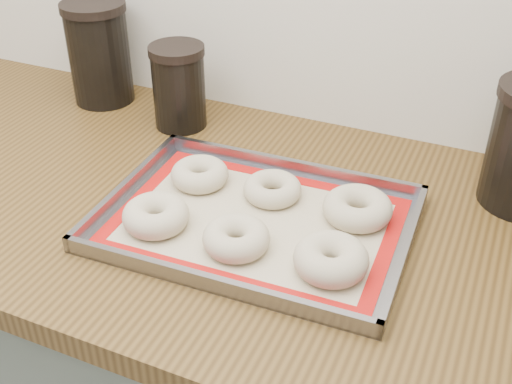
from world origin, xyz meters
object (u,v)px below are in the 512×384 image
at_px(baking_tray, 256,221).
at_px(bagel_front_mid, 236,238).
at_px(bagel_front_left, 156,215).
at_px(bagel_back_left, 200,174).
at_px(canister_mid, 179,86).
at_px(bagel_front_right, 331,259).
at_px(bagel_back_right, 358,208).
at_px(canister_left, 99,52).
at_px(bagel_back_mid, 272,189).

relative_size(baking_tray, bagel_front_mid, 4.86).
xyz_separation_m(bagel_front_left, bagel_back_left, (0.00, 0.13, -0.00)).
height_order(bagel_front_mid, canister_mid, canister_mid).
bearing_deg(baking_tray, bagel_back_left, 154.04).
bearing_deg(bagel_front_right, bagel_back_left, 155.01).
relative_size(bagel_back_right, canister_left, 0.52).
relative_size(bagel_back_right, canister_mid, 0.66).
bearing_deg(bagel_front_mid, bagel_back_left, 134.29).
xyz_separation_m(bagel_front_mid, canister_mid, (-0.26, 0.31, 0.06)).
distance_m(bagel_back_right, canister_mid, 0.44).
relative_size(baking_tray, canister_mid, 2.95).
distance_m(baking_tray, bagel_back_left, 0.14).
bearing_deg(bagel_front_mid, bagel_back_right, 45.70).
xyz_separation_m(baking_tray, bagel_back_mid, (-0.00, 0.07, 0.01)).
relative_size(bagel_back_left, bagel_back_right, 0.89).
relative_size(bagel_front_left, canister_left, 0.49).
distance_m(bagel_front_right, bagel_back_left, 0.30).
distance_m(bagel_front_mid, canister_mid, 0.41).
height_order(bagel_front_left, bagel_front_right, bagel_front_right).
bearing_deg(bagel_back_mid, baking_tray, -87.32).
bearing_deg(canister_mid, bagel_back_left, -52.76).
relative_size(baking_tray, bagel_front_right, 4.55).
relative_size(bagel_front_right, bagel_back_right, 0.98).
xyz_separation_m(bagel_front_left, bagel_front_right, (0.27, 0.01, 0.00)).
bearing_deg(bagel_front_right, bagel_front_left, -178.52).
distance_m(bagel_front_left, bagel_back_left, 0.13).
xyz_separation_m(bagel_front_mid, canister_left, (-0.47, 0.35, 0.08)).
xyz_separation_m(bagel_front_left, canister_mid, (-0.13, 0.31, 0.06)).
distance_m(baking_tray, canister_left, 0.55).
height_order(baking_tray, bagel_front_right, bagel_front_right).
bearing_deg(bagel_back_left, canister_left, 147.58).
distance_m(bagel_front_left, bagel_back_mid, 0.19).
relative_size(bagel_front_right, canister_left, 0.51).
bearing_deg(canister_left, baking_tray, -30.72).
relative_size(bagel_back_mid, canister_mid, 0.58).
height_order(bagel_front_left, bagel_back_left, bagel_front_left).
bearing_deg(bagel_front_left, canister_left, 133.98).
relative_size(bagel_front_left, bagel_back_right, 0.95).
height_order(baking_tray, bagel_front_left, bagel_front_left).
relative_size(bagel_front_left, bagel_back_left, 1.06).
xyz_separation_m(bagel_back_mid, canister_mid, (-0.26, 0.17, 0.06)).
height_order(bagel_front_left, canister_mid, canister_mid).
relative_size(bagel_front_mid, canister_left, 0.48).
height_order(bagel_front_left, canister_left, canister_left).
xyz_separation_m(bagel_back_right, canister_mid, (-0.40, 0.17, 0.06)).
height_order(bagel_back_right, canister_left, canister_left).
xyz_separation_m(bagel_front_left, bagel_back_mid, (0.13, 0.14, -0.00)).
bearing_deg(bagel_front_mid, canister_mid, 130.42).
bearing_deg(bagel_back_left, bagel_back_mid, 4.39).
relative_size(baking_tray, bagel_back_right, 4.44).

